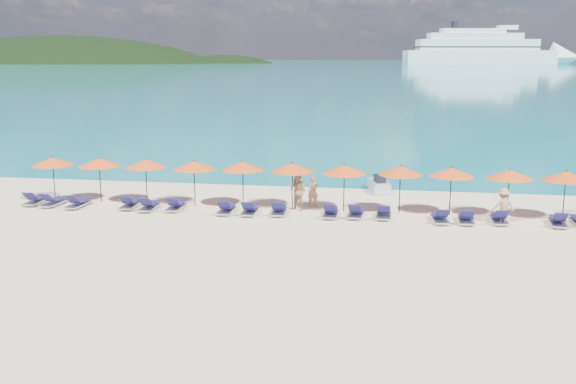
# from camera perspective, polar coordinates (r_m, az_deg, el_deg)

# --- Properties ---
(ground) EXTENTS (1400.00, 1400.00, 0.00)m
(ground) POSITION_cam_1_polar(r_m,az_deg,el_deg) (26.34, -1.05, -3.90)
(ground) COLOR beige
(sea) EXTENTS (1600.00, 1300.00, 0.01)m
(sea) POSITION_cam_1_polar(r_m,az_deg,el_deg) (684.97, 9.02, 11.32)
(sea) COLOR #1FA9B2
(sea) RESTS_ON ground
(headland_main) EXTENTS (374.00, 242.00, 126.50)m
(headland_main) POSITION_cam_1_polar(r_m,az_deg,el_deg) (643.36, -19.22, 7.37)
(headland_main) COLOR black
(headland_main) RESTS_ON ground
(headland_small) EXTENTS (162.00, 126.00, 85.50)m
(headland_small) POSITION_cam_1_polar(r_m,az_deg,el_deg) (606.46, -5.62, 8.02)
(headland_small) COLOR black
(headland_small) RESTS_ON ground
(cruise_ship) EXTENTS (146.63, 50.66, 40.34)m
(cruise_ship) POSITION_cam_1_polar(r_m,az_deg,el_deg) (558.94, 17.92, 11.83)
(cruise_ship) COLOR white
(cruise_ship) RESTS_ON ground
(jetski) EXTENTS (1.34, 2.48, 0.84)m
(jetski) POSITION_cam_1_polar(r_m,az_deg,el_deg) (35.13, 8.08, 0.61)
(jetski) COLOR #AFB6C9
(jetski) RESTS_ON ground
(beachgoer_a) EXTENTS (0.64, 0.53, 1.50)m
(beachgoer_a) POSITION_cam_1_polar(r_m,az_deg,el_deg) (31.21, 2.25, 0.04)
(beachgoer_a) COLOR tan
(beachgoer_a) RESTS_ON ground
(beachgoer_b) EXTENTS (1.04, 0.89, 1.86)m
(beachgoer_b) POSITION_cam_1_polar(r_m,az_deg,el_deg) (30.31, 0.88, 0.04)
(beachgoer_b) COLOR tan
(beachgoer_b) RESTS_ON ground
(beachgoer_c) EXTENTS (1.11, 0.72, 1.58)m
(beachgoer_c) POSITION_cam_1_polar(r_m,az_deg,el_deg) (29.58, 18.58, -1.19)
(beachgoer_c) COLOR tan
(beachgoer_c) RESTS_ON ground
(umbrella_0) EXTENTS (2.10, 2.10, 2.28)m
(umbrella_0) POSITION_cam_1_polar(r_m,az_deg,el_deg) (34.34, -20.20, 2.56)
(umbrella_0) COLOR black
(umbrella_0) RESTS_ON ground
(umbrella_1) EXTENTS (2.10, 2.10, 2.28)m
(umbrella_1) POSITION_cam_1_polar(r_m,az_deg,el_deg) (33.34, -16.45, 2.55)
(umbrella_1) COLOR black
(umbrella_1) RESTS_ON ground
(umbrella_2) EXTENTS (2.10, 2.10, 2.28)m
(umbrella_2) POSITION_cam_1_polar(r_m,az_deg,el_deg) (32.45, -12.55, 2.51)
(umbrella_2) COLOR black
(umbrella_2) RESTS_ON ground
(umbrella_3) EXTENTS (2.10, 2.10, 2.28)m
(umbrella_3) POSITION_cam_1_polar(r_m,az_deg,el_deg) (31.43, -8.36, 2.36)
(umbrella_3) COLOR black
(umbrella_3) RESTS_ON ground
(umbrella_4) EXTENTS (2.10, 2.10, 2.28)m
(umbrella_4) POSITION_cam_1_polar(r_m,az_deg,el_deg) (31.01, -4.05, 2.33)
(umbrella_4) COLOR black
(umbrella_4) RESTS_ON ground
(umbrella_5) EXTENTS (2.10, 2.10, 2.28)m
(umbrella_5) POSITION_cam_1_polar(r_m,az_deg,el_deg) (30.48, 0.39, 2.19)
(umbrella_5) COLOR black
(umbrella_5) RESTS_ON ground
(umbrella_6) EXTENTS (2.10, 2.10, 2.28)m
(umbrella_6) POSITION_cam_1_polar(r_m,az_deg,el_deg) (30.07, 5.03, 2.01)
(umbrella_6) COLOR black
(umbrella_6) RESTS_ON ground
(umbrella_7) EXTENTS (2.10, 2.10, 2.28)m
(umbrella_7) POSITION_cam_1_polar(r_m,az_deg,el_deg) (30.13, 9.97, 1.89)
(umbrella_7) COLOR black
(umbrella_7) RESTS_ON ground
(umbrella_8) EXTENTS (2.10, 2.10, 2.28)m
(umbrella_8) POSITION_cam_1_polar(r_m,az_deg,el_deg) (30.22, 14.33, 1.73)
(umbrella_8) COLOR black
(umbrella_8) RESTS_ON ground
(umbrella_9) EXTENTS (2.10, 2.10, 2.28)m
(umbrella_9) POSITION_cam_1_polar(r_m,az_deg,el_deg) (30.43, 19.11, 1.50)
(umbrella_9) COLOR black
(umbrella_9) RESTS_ON ground
(umbrella_10) EXTENTS (2.10, 2.10, 2.28)m
(umbrella_10) POSITION_cam_1_polar(r_m,az_deg,el_deg) (30.90, 23.49, 1.32)
(umbrella_10) COLOR black
(umbrella_10) RESTS_ON ground
(lounger_0) EXTENTS (0.72, 1.73, 0.66)m
(lounger_0) POSITION_cam_1_polar(r_m,az_deg,el_deg) (34.15, -21.53, -0.63)
(lounger_0) COLOR silver
(lounger_0) RESTS_ON ground
(lounger_1) EXTENTS (0.77, 1.75, 0.66)m
(lounger_1) POSITION_cam_1_polar(r_m,az_deg,el_deg) (33.47, -20.11, -0.77)
(lounger_1) COLOR silver
(lounger_1) RESTS_ON ground
(lounger_2) EXTENTS (0.72, 1.73, 0.66)m
(lounger_2) POSITION_cam_1_polar(r_m,az_deg,el_deg) (32.73, -18.18, -0.91)
(lounger_2) COLOR silver
(lounger_2) RESTS_ON ground
(lounger_3) EXTENTS (0.73, 1.74, 0.66)m
(lounger_3) POSITION_cam_1_polar(r_m,az_deg,el_deg) (31.89, -13.86, -0.99)
(lounger_3) COLOR silver
(lounger_3) RESTS_ON ground
(lounger_4) EXTENTS (0.71, 1.73, 0.66)m
(lounger_4) POSITION_cam_1_polar(r_m,az_deg,el_deg) (31.27, -12.25, -1.17)
(lounger_4) COLOR silver
(lounger_4) RESTS_ON ground
(lounger_5) EXTENTS (0.65, 1.71, 0.66)m
(lounger_5) POSITION_cam_1_polar(r_m,az_deg,el_deg) (31.03, -9.93, -1.17)
(lounger_5) COLOR silver
(lounger_5) RESTS_ON ground
(lounger_6) EXTENTS (0.62, 1.70, 0.66)m
(lounger_6) POSITION_cam_1_polar(r_m,az_deg,el_deg) (30.08, -5.49, -1.47)
(lounger_6) COLOR silver
(lounger_6) RESTS_ON ground
(lounger_7) EXTENTS (0.63, 1.71, 0.66)m
(lounger_7) POSITION_cam_1_polar(r_m,az_deg,el_deg) (29.82, -3.39, -1.55)
(lounger_7) COLOR silver
(lounger_7) RESTS_ON ground
(lounger_8) EXTENTS (0.73, 1.74, 0.66)m
(lounger_8) POSITION_cam_1_polar(r_m,az_deg,el_deg) (29.75, -0.81, -1.56)
(lounger_8) COLOR silver
(lounger_8) RESTS_ON ground
(lounger_9) EXTENTS (0.66, 1.71, 0.66)m
(lounger_9) POSITION_cam_1_polar(r_m,az_deg,el_deg) (29.37, 3.82, -1.77)
(lounger_9) COLOR silver
(lounger_9) RESTS_ON ground
(lounger_10) EXTENTS (0.73, 1.74, 0.66)m
(lounger_10) POSITION_cam_1_polar(r_m,az_deg,el_deg) (29.42, 6.07, -1.78)
(lounger_10) COLOR silver
(lounger_10) RESTS_ON ground
(lounger_11) EXTENTS (0.65, 1.71, 0.66)m
(lounger_11) POSITION_cam_1_polar(r_m,az_deg,el_deg) (29.42, 8.50, -1.85)
(lounger_11) COLOR silver
(lounger_11) RESTS_ON ground
(lounger_12) EXTENTS (0.78, 1.75, 0.66)m
(lounger_12) POSITION_cam_1_polar(r_m,az_deg,el_deg) (29.16, 13.36, -2.18)
(lounger_12) COLOR silver
(lounger_12) RESTS_ON ground
(lounger_13) EXTENTS (0.66, 1.72, 0.66)m
(lounger_13) POSITION_cam_1_polar(r_m,az_deg,el_deg) (29.31, 15.54, -2.22)
(lounger_13) COLOR silver
(lounger_13) RESTS_ON ground
(lounger_14) EXTENTS (0.62, 1.70, 0.66)m
(lounger_14) POSITION_cam_1_polar(r_m,az_deg,el_deg) (29.72, 18.25, -2.20)
(lounger_14) COLOR silver
(lounger_14) RESTS_ON ground
(lounger_15) EXTENTS (0.76, 1.75, 0.66)m
(lounger_15) POSITION_cam_1_polar(r_m,az_deg,el_deg) (30.13, 22.87, -2.36)
(lounger_15) COLOR silver
(lounger_15) RESTS_ON ground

